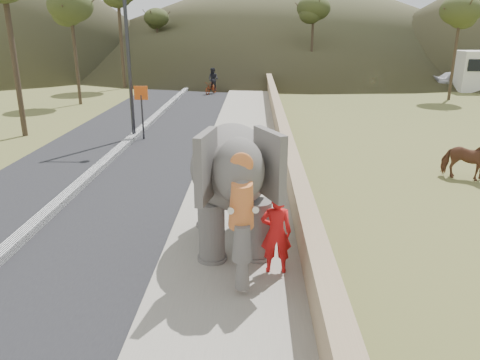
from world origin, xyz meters
The scene contains 12 objects.
road centered at (-5.00, 10.00, 0.01)m, with size 7.00×120.00×0.03m, color black.
median centered at (-5.00, 10.00, 0.11)m, with size 0.35×120.00×0.22m, color black.
walkway centered at (0.00, 10.00, 0.07)m, with size 3.00×120.00×0.15m, color #9E9687.
parapet centered at (1.65, 10.00, 0.55)m, with size 0.30×120.00×1.10m, color tan.
lamppost centered at (-4.69, 15.07, 4.87)m, with size 1.76×0.36×8.00m.
signboard centered at (-4.50, 14.82, 1.64)m, with size 0.60×0.08×2.40m.
cow centered at (7.55, 9.35, 0.68)m, with size 0.74×1.62×1.37m, color brown.
distant_car centered at (17.39, 33.98, 0.72)m, with size 1.70×4.23×1.44m, color silver.
hill_far centered at (5.00, 70.00, 7.00)m, with size 80.00×80.00×14.00m, color brown.
elephant_and_man centered at (0.02, 4.10, 1.56)m, with size 2.49×4.16×2.85m.
motorcyclist centered at (-2.72, 30.09, 0.78)m, with size 1.27×1.81×1.96m.
trees centered at (0.46, 26.91, 4.01)m, with size 47.66×43.84×9.47m.
Camera 1 is at (0.50, -5.72, 4.85)m, focal length 35.00 mm.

